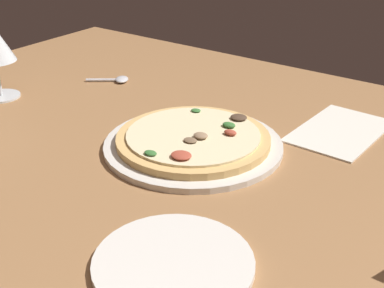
# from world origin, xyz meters

# --- Properties ---
(dining_table) EXTENTS (1.50, 1.10, 0.04)m
(dining_table) POSITION_xyz_m (0.00, 0.00, 0.02)
(dining_table) COLOR #996B42
(dining_table) RESTS_ON ground
(pizza_main) EXTENTS (0.29, 0.29, 0.03)m
(pizza_main) POSITION_xyz_m (0.05, -0.08, 0.05)
(pizza_main) COLOR silver
(pizza_main) RESTS_ON dining_table
(side_plate) EXTENTS (0.18, 0.18, 0.01)m
(side_plate) POSITION_xyz_m (-0.10, 0.18, 0.04)
(side_plate) COLOR silver
(side_plate) RESTS_ON dining_table
(paper_menu) EXTENTS (0.13, 0.20, 0.00)m
(paper_menu) POSITION_xyz_m (-0.12, -0.28, 0.04)
(paper_menu) COLOR silver
(paper_menu) RESTS_ON dining_table
(spoon) EXTENTS (0.09, 0.07, 0.01)m
(spoon) POSITION_xyz_m (0.37, -0.24, 0.04)
(spoon) COLOR silver
(spoon) RESTS_ON dining_table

